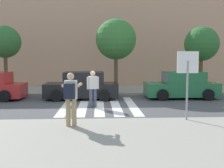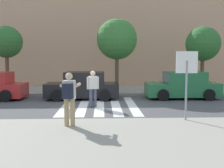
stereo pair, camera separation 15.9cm
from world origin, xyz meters
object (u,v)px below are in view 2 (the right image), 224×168
Objects in this scene: stop_sign at (187,70)px; street_tree_east at (203,44)px; street_tree_west at (6,42)px; street_tree_center at (117,40)px; photographer_with_backpack at (69,95)px; parked_car_black at (83,86)px; parked_car_green at (182,86)px; pedestrian_crossing at (93,87)px.

street_tree_east is at bearing 65.45° from stop_sign.
street_tree_west is 0.91× the size of street_tree_center.
street_tree_east is (12.79, -0.67, -0.12)m from street_tree_west.
parked_car_black is (-0.05, 6.54, -0.44)m from photographer_with_backpack.
stop_sign is at bearing -42.60° from street_tree_west.
stop_sign is 6.15m from parked_car_green.
photographer_with_backpack reaches higher than parked_car_green.
stop_sign is 7.18m from parked_car_black.
street_tree_east is (7.58, 8.55, 2.06)m from photographer_with_backpack.
photographer_with_backpack is 0.41× the size of street_tree_east.
street_tree_west reaches higher than parked_car_green.
photographer_with_backpack is at bearing -131.01° from parked_car_green.
street_tree_center reaches higher than photographer_with_backpack.
street_tree_east is at bearing 48.42° from photographer_with_backpack.
pedestrian_crossing is at bearing 136.41° from stop_sign.
street_tree_center is 1.11× the size of street_tree_east.
parked_car_black is at bearing -165.26° from street_tree_east.
street_tree_east reaches higher than pedestrian_crossing.
parked_car_black is 8.28m from street_tree_east.
street_tree_center is at bearing 45.53° from parked_car_black.
photographer_with_backpack is 0.42× the size of parked_car_green.
street_tree_center is at bearing 76.91° from photographer_with_backpack.
street_tree_center is (7.22, -0.59, 0.16)m from street_tree_west.
street_tree_west is 1.01× the size of street_tree_east.
pedestrian_crossing is 5.49m from street_tree_center.
stop_sign reaches higher than pedestrian_crossing.
street_tree_center is at bearing -4.65° from street_tree_west.
photographer_with_backpack is at bearing -60.52° from street_tree_west.
pedestrian_crossing is 8.64m from street_tree_east.
parked_car_black is at bearing 124.99° from stop_sign.
street_tree_east is at bearing 33.30° from pedestrian_crossing.
parked_car_black is 6.38m from street_tree_west.
parked_car_green is 5.07m from street_tree_center.
street_tree_west is (-5.21, 9.22, 2.18)m from photographer_with_backpack.
parked_car_green is at bearing 73.95° from stop_sign.
street_tree_east is at bearing -0.87° from street_tree_center.
parked_car_black is 4.05m from street_tree_center.
street_tree_east is at bearing 14.74° from parked_car_black.
parked_car_green is (1.67, 5.80, -1.18)m from stop_sign.
parked_car_green is (5.73, -0.00, 0.00)m from parked_car_black.
street_tree_east reaches higher than parked_car_green.
street_tree_center is at bearing 179.13° from street_tree_east.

